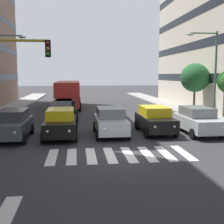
{
  "coord_description": "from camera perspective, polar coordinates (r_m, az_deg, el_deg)",
  "views": [
    {
      "loc": [
        1.94,
        13.47,
        3.78
      ],
      "look_at": [
        -0.37,
        -6.16,
        1.27
      ],
      "focal_mm": 47.2,
      "sensor_mm": 36.0,
      "label": 1
    }
  ],
  "objects": [
    {
      "name": "ground_plane",
      "position": [
        14.12,
        1.45,
        -8.28
      ],
      "size": [
        180.0,
        180.0,
        0.0
      ],
      "primitive_type": "plane",
      "color": "#2D2D30"
    },
    {
      "name": "building_left_block_0",
      "position": [
        39.14,
        20.78,
        13.89
      ],
      "size": [
        10.11,
        20.77,
        17.24
      ],
      "color": "beige",
      "rests_on": "ground_plane"
    },
    {
      "name": "crosswalk_markings",
      "position": [
        14.12,
        1.45,
        -8.26
      ],
      "size": [
        6.75,
        2.8,
        0.01
      ],
      "color": "silver",
      "rests_on": "ground_plane"
    },
    {
      "name": "lane_arrow_1",
      "position": [
        9.04,
        -19.76,
        -17.88
      ],
      "size": [
        0.5,
        2.2,
        0.01
      ],
      "primitive_type": "cube",
      "color": "silver",
      "rests_on": "ground_plane"
    },
    {
      "name": "car_0",
      "position": [
        19.57,
        16.23,
        -1.55
      ],
      "size": [
        2.02,
        4.44,
        1.72
      ],
      "color": "#B2B7BC",
      "rests_on": "ground_plane"
    },
    {
      "name": "car_1",
      "position": [
        19.32,
        8.28,
        -1.44
      ],
      "size": [
        2.02,
        4.44,
        1.72
      ],
      "color": "black",
      "rests_on": "ground_plane"
    },
    {
      "name": "car_2",
      "position": [
        18.48,
        -0.32,
        -1.76
      ],
      "size": [
        2.02,
        4.44,
        1.72
      ],
      "color": "#B2B7BC",
      "rests_on": "ground_plane"
    },
    {
      "name": "car_3",
      "position": [
        18.07,
        -9.93,
        -2.08
      ],
      "size": [
        2.02,
        4.44,
        1.72
      ],
      "color": "black",
      "rests_on": "ground_plane"
    },
    {
      "name": "car_4",
      "position": [
        18.31,
        -18.75,
        -2.23
      ],
      "size": [
        2.02,
        4.44,
        1.72
      ],
      "color": "#474C51",
      "rests_on": "ground_plane"
    },
    {
      "name": "car_row2_0",
      "position": [
        24.63,
        -9.63,
        0.39
      ],
      "size": [
        2.02,
        4.44,
        1.72
      ],
      "color": "silver",
      "rests_on": "ground_plane"
    },
    {
      "name": "car_row2_1",
      "position": [
        24.62,
        -9.0,
        0.4
      ],
      "size": [
        2.02,
        4.44,
        1.72
      ],
      "color": "black",
      "rests_on": "ground_plane"
    },
    {
      "name": "bus_behind_traffic",
      "position": [
        33.98,
        -8.47,
        3.93
      ],
      "size": [
        2.78,
        10.5,
        3.0
      ],
      "color": "red",
      "rests_on": "ground_plane"
    },
    {
      "name": "street_lamp_left",
      "position": [
        23.61,
        18.59,
        8.14
      ],
      "size": [
        2.45,
        0.28,
        6.83
      ],
      "color": "#4C6B56",
      "rests_on": "sidewalk_left"
    },
    {
      "name": "street_tree_2",
      "position": [
        29.92,
        15.77,
        6.41
      ],
      "size": [
        2.8,
        2.8,
        4.74
      ],
      "color": "#513823",
      "rests_on": "sidewalk_left"
    }
  ]
}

